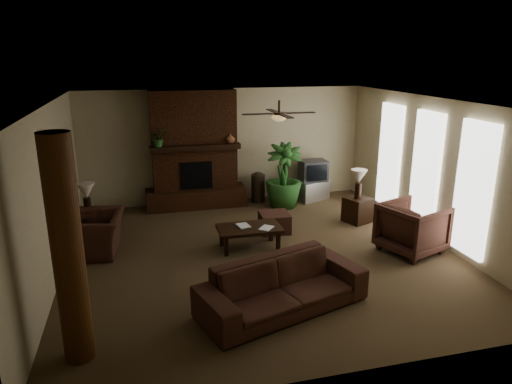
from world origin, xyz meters
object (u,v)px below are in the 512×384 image
object	(u,v)px
sofa	(283,278)
armchair_right	(412,226)
floor_plant	(283,189)
armchair_left	(95,227)
log_column	(68,253)
side_table_left	(92,227)
coffee_table	(249,230)
ottoman	(274,222)
floor_vase	(258,185)
side_table_right	(357,210)
lamp_right	(359,179)
lamp_left	(86,193)
tv_stand	(311,190)

from	to	relation	value
sofa	armchair_right	xyz separation A→B (m)	(2.96, 1.37, 0.03)
armchair_right	floor_plant	size ratio (longest dim) A/B	0.67
sofa	armchair_left	size ratio (longest dim) A/B	2.18
log_column	side_table_left	xyz separation A→B (m)	(-0.14, 3.92, -1.12)
coffee_table	ottoman	xyz separation A→B (m)	(0.71, 0.72, -0.17)
coffee_table	floor_vase	distance (m)	2.94
armchair_left	floor_vase	world-z (taller)	armchair_left
floor_plant	side_table_left	world-z (taller)	floor_plant
side_table_right	lamp_right	bearing A→B (deg)	-138.66
log_column	coffee_table	world-z (taller)	log_column
sofa	lamp_right	distance (m)	4.12
lamp_left	side_table_right	world-z (taller)	lamp_left
ottoman	lamp_right	xyz separation A→B (m)	(1.92, 0.08, 0.80)
ottoman	side_table_left	xyz separation A→B (m)	(-3.67, 0.45, 0.08)
floor_plant	side_table_left	size ratio (longest dim) A/B	2.82
floor_vase	floor_plant	bearing A→B (deg)	-47.96
armchair_left	sofa	bearing A→B (deg)	51.45
floor_vase	side_table_right	distance (m)	2.65
floor_plant	lamp_left	size ratio (longest dim) A/B	2.39
coffee_table	lamp_left	distance (m)	3.25
armchair_left	lamp_right	world-z (taller)	lamp_right
ottoman	sofa	bearing A→B (deg)	-104.25
log_column	floor_vase	bearing A→B (deg)	56.29
floor_plant	side_table_right	world-z (taller)	floor_plant
sofa	tv_stand	xyz separation A→B (m)	(2.31, 4.92, -0.24)
lamp_right	armchair_right	bearing A→B (deg)	-80.74
log_column	floor_vase	size ratio (longest dim) A/B	3.64
ottoman	floor_vase	bearing A→B (deg)	84.99
armchair_left	side_table_right	size ratio (longest dim) A/B	2.08
ottoman	tv_stand	xyz separation A→B (m)	(1.55, 1.91, 0.05)
ottoman	lamp_left	xyz separation A→B (m)	(-3.70, 0.39, 0.80)
armchair_left	armchair_right	distance (m)	5.92
lamp_right	tv_stand	bearing A→B (deg)	101.47
tv_stand	ottoman	bearing A→B (deg)	-151.88
log_column	armchair_right	xyz separation A→B (m)	(5.72, 1.84, -0.88)
floor_plant	lamp_right	world-z (taller)	lamp_right
floor_plant	ottoman	bearing A→B (deg)	-113.85
armchair_left	side_table_right	bearing A→B (deg)	99.87
sofa	armchair_right	size ratio (longest dim) A/B	2.39
armchair_left	lamp_left	bearing A→B (deg)	-159.10
side_table_right	lamp_left	bearing A→B (deg)	177.14
armchair_left	armchair_right	size ratio (longest dim) A/B	1.10
lamp_right	floor_plant	bearing A→B (deg)	130.64
coffee_table	tv_stand	size ratio (longest dim) A/B	1.41
log_column	coffee_table	distance (m)	4.06
armchair_right	floor_vase	bearing A→B (deg)	8.61
lamp_right	sofa	bearing A→B (deg)	-130.97
sofa	side_table_left	bearing A→B (deg)	112.20
sofa	armchair_left	distance (m)	3.95
log_column	floor_vase	distance (m)	6.74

